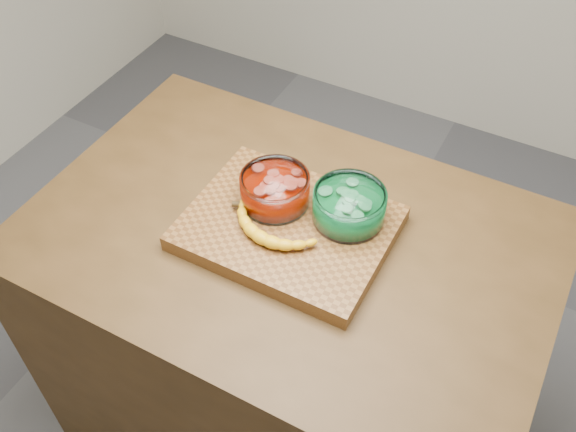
% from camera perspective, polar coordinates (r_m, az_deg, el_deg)
% --- Properties ---
extents(ground, '(3.50, 3.50, 0.00)m').
position_cam_1_polar(ground, '(2.22, 0.00, -17.27)').
color(ground, '#525256').
rests_on(ground, ground).
extents(counter, '(1.20, 0.80, 0.90)m').
position_cam_1_polar(counter, '(1.82, 0.00, -11.05)').
color(counter, '#462E15').
rests_on(counter, ground).
extents(cutting_board, '(0.45, 0.35, 0.04)m').
position_cam_1_polar(cutting_board, '(1.45, 0.00, -1.09)').
color(cutting_board, brown).
rests_on(cutting_board, counter).
extents(bowl_red, '(0.16, 0.16, 0.07)m').
position_cam_1_polar(bowl_red, '(1.45, -1.17, 2.34)').
color(bowl_red, white).
rests_on(bowl_red, cutting_board).
extents(bowl_green, '(0.16, 0.16, 0.08)m').
position_cam_1_polar(bowl_green, '(1.42, 5.45, 0.86)').
color(bowl_green, white).
rests_on(bowl_green, cutting_board).
extents(banana, '(0.24, 0.12, 0.03)m').
position_cam_1_polar(banana, '(1.40, -1.49, -1.13)').
color(banana, gold).
rests_on(banana, cutting_board).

